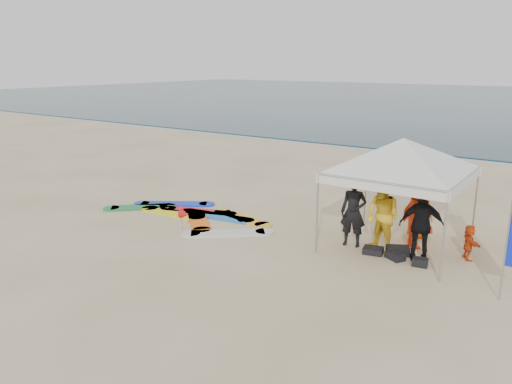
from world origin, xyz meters
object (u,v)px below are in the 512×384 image
object	(u,v)px
person_yellow	(383,216)
canopy_tent	(404,138)
person_black_b	(422,225)
person_seated	(469,242)
person_black_a	(353,212)
marker_pennant	(185,214)
surfboard_spread	(195,215)
person_orange_a	(417,216)
person_orange_b	(419,211)

from	to	relation	value
person_yellow	canopy_tent	size ratio (longest dim) A/B	0.44
person_black_b	person_seated	xyz separation A→B (m)	(0.98, 0.76, -0.47)
person_yellow	person_black_b	world-z (taller)	person_yellow
person_black_a	person_seated	size ratio (longest dim) A/B	2.09
person_yellow	canopy_tent	world-z (taller)	canopy_tent
person_black_a	canopy_tent	bearing A→B (deg)	17.97
marker_pennant	surfboard_spread	size ratio (longest dim) A/B	0.11
person_black_a	surfboard_spread	distance (m)	5.34
person_orange_a	marker_pennant	xyz separation A→B (m)	(-6.00, -2.49, -0.39)
person_black_b	person_seated	size ratio (longest dim) A/B	2.04
person_black_b	person_yellow	bearing A→B (deg)	-18.83
person_black_a	person_seated	xyz separation A→B (m)	(2.80, 0.75, -0.49)
person_black_b	person_orange_b	world-z (taller)	person_black_b
person_black_a	person_seated	bearing A→B (deg)	4.03
person_black_a	canopy_tent	distance (m)	2.31
person_orange_a	surfboard_spread	xyz separation A→B (m)	(-6.69, -1.26, -0.85)
person_orange_a	surfboard_spread	size ratio (longest dim) A/B	0.30
person_yellow	marker_pennant	xyz separation A→B (m)	(-5.35, -1.69, -0.48)
person_orange_a	person_seated	size ratio (longest dim) A/B	1.95
canopy_tent	person_black_b	bearing A→B (deg)	-35.68
canopy_tent	surfboard_spread	bearing A→B (deg)	-170.89
canopy_tent	surfboard_spread	world-z (taller)	canopy_tent
person_black_a	person_yellow	world-z (taller)	person_yellow
person_black_b	surfboard_spread	size ratio (longest dim) A/B	0.31
person_black_a	surfboard_spread	bearing A→B (deg)	173.76
person_black_a	canopy_tent	size ratio (longest dim) A/B	0.42
person_black_b	surfboard_spread	bearing A→B (deg)	-13.39
person_orange_a	marker_pennant	size ratio (longest dim) A/B	2.76
person_orange_b	surfboard_spread	world-z (taller)	person_orange_b
marker_pennant	person_black_b	bearing A→B (deg)	14.57
person_yellow	canopy_tent	bearing A→B (deg)	87.88
person_black_b	surfboard_spread	world-z (taller)	person_black_b
person_orange_a	person_black_b	xyz separation A→B (m)	(0.37, -0.83, 0.04)
person_yellow	marker_pennant	size ratio (longest dim) A/B	3.05
surfboard_spread	canopy_tent	bearing A→B (deg)	9.11
person_black_a	person_black_b	bearing A→B (deg)	-11.34
person_orange_a	surfboard_spread	bearing A→B (deg)	44.57
canopy_tent	marker_pennant	distance (m)	6.48
person_orange_b	canopy_tent	distance (m)	2.43
person_black_a	canopy_tent	xyz separation A→B (m)	(1.02, 0.56, 1.99)
person_orange_b	surfboard_spread	size ratio (longest dim) A/B	0.26
marker_pennant	person_orange_a	bearing A→B (deg)	22.54
person_seated	surfboard_spread	world-z (taller)	person_seated
person_black_b	canopy_tent	distance (m)	2.24
person_orange_b	canopy_tent	size ratio (longest dim) A/B	0.35
person_black_a	person_orange_b	distance (m)	2.09
person_orange_b	person_yellow	bearing A→B (deg)	82.19
marker_pennant	person_black_a	bearing A→B (deg)	20.10
person_black_b	canopy_tent	xyz separation A→B (m)	(-0.80, 0.57, 2.01)
canopy_tent	marker_pennant	xyz separation A→B (m)	(-5.57, -2.23, -2.44)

